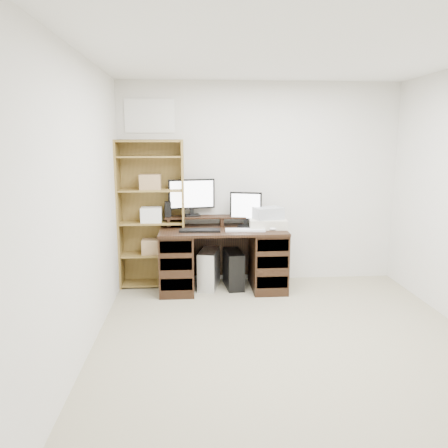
{
  "coord_description": "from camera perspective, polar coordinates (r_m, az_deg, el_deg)",
  "views": [
    {
      "loc": [
        -0.83,
        -3.46,
        1.81
      ],
      "look_at": [
        -0.49,
        1.43,
        0.85
      ],
      "focal_mm": 35.0,
      "sensor_mm": 36.0,
      "label": 1
    }
  ],
  "objects": [
    {
      "name": "tower_black",
      "position": [
        5.41,
        1.25,
        -5.92
      ],
      "size": [
        0.24,
        0.47,
        0.45
      ],
      "rotation": [
        0.0,
        0.0,
        0.1
      ],
      "color": "black",
      "rests_on": "ground"
    },
    {
      "name": "monitor_wide",
      "position": [
        5.39,
        -4.25,
        3.75
      ],
      "size": [
        0.57,
        0.18,
        0.45
      ],
      "rotation": [
        0.0,
        0.0,
        0.17
      ],
      "color": "black",
      "rests_on": "riser_shelf"
    },
    {
      "name": "printer",
      "position": [
        5.29,
        5.75,
        0.09
      ],
      "size": [
        0.46,
        0.36,
        0.11
      ],
      "primitive_type": "cube",
      "rotation": [
        0.0,
        0.0,
        -0.06
      ],
      "color": "beige",
      "rests_on": "desk"
    },
    {
      "name": "desk",
      "position": [
        5.3,
        -0.16,
        -4.45
      ],
      "size": [
        1.5,
        0.7,
        0.75
      ],
      "color": "black",
      "rests_on": "ground"
    },
    {
      "name": "basket",
      "position": [
        5.27,
        5.78,
        1.43
      ],
      "size": [
        0.38,
        0.31,
        0.14
      ],
      "primitive_type": "cube",
      "rotation": [
        0.0,
        0.0,
        0.27
      ],
      "color": "#A3A8AE",
      "rests_on": "printer"
    },
    {
      "name": "room",
      "position": [
        3.6,
        9.42,
        2.01
      ],
      "size": [
        3.54,
        4.04,
        2.54
      ],
      "color": "tan",
      "rests_on": "ground"
    },
    {
      "name": "tower_silver",
      "position": [
        5.41,
        -2.0,
        -5.87
      ],
      "size": [
        0.3,
        0.5,
        0.47
      ],
      "primitive_type": "cube",
      "rotation": [
        0.0,
        0.0,
        -0.21
      ],
      "color": "silver",
      "rests_on": "ground"
    },
    {
      "name": "bookshelf",
      "position": [
        5.41,
        -9.44,
        1.45
      ],
      "size": [
        0.8,
        0.3,
        1.8
      ],
      "color": "olive",
      "rests_on": "ground"
    },
    {
      "name": "keyboard_black",
      "position": [
        5.08,
        -3.15,
        -0.83
      ],
      "size": [
        0.49,
        0.19,
        0.03
      ],
      "primitive_type": "cube",
      "rotation": [
        0.0,
        0.0,
        -0.06
      ],
      "color": "black",
      "rests_on": "desk"
    },
    {
      "name": "mouse",
      "position": [
        5.16,
        6.39,
        -0.63
      ],
      "size": [
        0.11,
        0.08,
        0.04
      ],
      "primitive_type": "ellipsoid",
      "rotation": [
        0.0,
        0.0,
        -0.24
      ],
      "color": "silver",
      "rests_on": "desk"
    },
    {
      "name": "riser_shelf",
      "position": [
        5.4,
        -0.31,
        0.78
      ],
      "size": [
        1.4,
        0.22,
        0.12
      ],
      "color": "black",
      "rests_on": "desk"
    },
    {
      "name": "monitor_small",
      "position": [
        5.32,
        2.86,
        2.11
      ],
      "size": [
        0.38,
        0.18,
        0.42
      ],
      "rotation": [
        0.0,
        0.0,
        -0.25
      ],
      "color": "black",
      "rests_on": "desk"
    },
    {
      "name": "keyboard_white",
      "position": [
        5.1,
        2.79,
        -0.79
      ],
      "size": [
        0.47,
        0.17,
        0.02
      ],
      "primitive_type": "cube",
      "rotation": [
        0.0,
        0.0,
        -0.06
      ],
      "color": "white",
      "rests_on": "desk"
    },
    {
      "name": "speaker",
      "position": [
        5.36,
        -7.35,
        1.93
      ],
      "size": [
        0.09,
        0.09,
        0.19
      ],
      "primitive_type": "cube",
      "rotation": [
        0.0,
        0.0,
        0.15
      ],
      "color": "black",
      "rests_on": "riser_shelf"
    }
  ]
}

